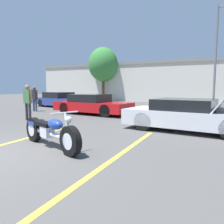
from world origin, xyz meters
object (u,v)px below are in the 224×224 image
at_px(parked_car_left_row, 60,100).
at_px(tree_background, 103,65).
at_px(parked_car_right_row, 92,105).
at_px(light_pole, 217,52).
at_px(spectator_near_motorcycle, 28,99).
at_px(spectator_by_show_car, 35,97).
at_px(show_car_hood_open, 190,115).
at_px(motorcycle, 50,132).

bearing_deg(parked_car_left_row, tree_background, 109.63).
xyz_separation_m(tree_background, parked_car_right_row, (5.30, -11.78, -3.62)).
relative_size(light_pole, spectator_near_motorcycle, 4.84).
bearing_deg(parked_car_left_row, parked_car_right_row, -16.93).
distance_m(light_pole, parked_car_left_row, 13.24).
bearing_deg(spectator_by_show_car, parked_car_left_row, 100.59).
bearing_deg(tree_background, light_pole, -13.33).
height_order(parked_car_right_row, spectator_near_motorcycle, spectator_near_motorcycle).
bearing_deg(parked_car_right_row, spectator_by_show_car, -169.01).
distance_m(show_car_hood_open, parked_car_left_row, 11.91).
height_order(light_pole, parked_car_right_row, light_pole).
bearing_deg(tree_background, show_car_hood_open, -53.15).
bearing_deg(spectator_near_motorcycle, show_car_hood_open, 4.74).
relative_size(parked_car_right_row, parked_car_left_row, 0.97).
bearing_deg(tree_background, motorcycle, -66.67).
distance_m(show_car_hood_open, spectator_near_motorcycle, 7.12).
bearing_deg(tree_background, parked_car_left_row, -86.17).
bearing_deg(parked_car_right_row, motorcycle, -61.07).
distance_m(light_pole, motorcycle, 16.61).
height_order(motorcycle, spectator_near_motorcycle, spectator_near_motorcycle).
bearing_deg(spectator_near_motorcycle, motorcycle, -38.52).
distance_m(tree_background, spectator_by_show_car, 12.53).
height_order(parked_car_right_row, parked_car_left_row, parked_car_left_row).
bearing_deg(spectator_by_show_car, show_car_hood_open, -14.71).
xyz_separation_m(spectator_near_motorcycle, spectator_by_show_car, (-2.67, 3.15, -0.03)).
relative_size(parked_car_right_row, spectator_by_show_car, 2.98).
bearing_deg(light_pole, motorcycle, -103.66).
xyz_separation_m(light_pole, tree_background, (-11.77, 2.79, -0.23)).
height_order(light_pole, motorcycle, light_pole).
bearing_deg(light_pole, show_car_hood_open, -93.96).
height_order(tree_background, show_car_hood_open, tree_background).
bearing_deg(parked_car_left_row, show_car_hood_open, -13.69).
relative_size(light_pole, parked_car_left_row, 1.62).
bearing_deg(motorcycle, show_car_hood_open, 73.85).
height_order(motorcycle, spectator_by_show_car, spectator_by_show_car).
bearing_deg(parked_car_left_row, spectator_by_show_car, -63.62).
bearing_deg(spectator_by_show_car, tree_background, 95.70).
distance_m(light_pole, spectator_by_show_car, 14.47).
xyz_separation_m(light_pole, show_car_hood_open, (-0.82, -11.83, -3.83)).
relative_size(light_pole, tree_background, 1.31).
xyz_separation_m(parked_car_left_row, spectator_by_show_car, (0.62, -3.30, 0.39)).
relative_size(light_pole, show_car_hood_open, 1.73).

